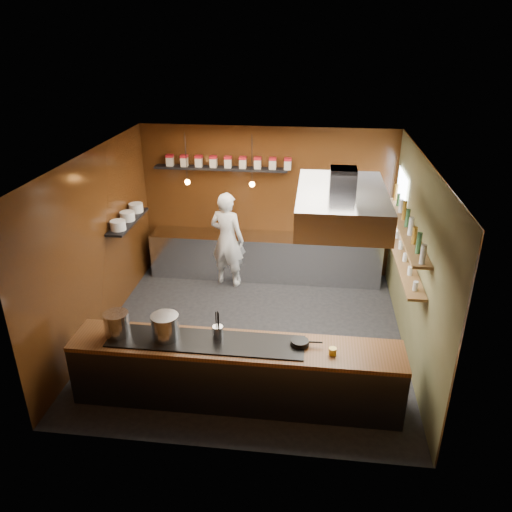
# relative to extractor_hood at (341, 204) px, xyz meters

# --- Properties ---
(floor) EXTENTS (5.00, 5.00, 0.00)m
(floor) POSITION_rel_extractor_hood_xyz_m (-1.30, 0.40, -2.51)
(floor) COLOR black
(floor) RESTS_ON ground
(back_wall) EXTENTS (5.00, 0.00, 5.00)m
(back_wall) POSITION_rel_extractor_hood_xyz_m (-1.30, 2.90, -1.01)
(back_wall) COLOR black
(back_wall) RESTS_ON ground
(left_wall) EXTENTS (0.00, 5.00, 5.00)m
(left_wall) POSITION_rel_extractor_hood_xyz_m (-3.80, 0.40, -1.01)
(left_wall) COLOR black
(left_wall) RESTS_ON ground
(right_wall) EXTENTS (0.00, 5.00, 5.00)m
(right_wall) POSITION_rel_extractor_hood_xyz_m (1.20, 0.40, -1.01)
(right_wall) COLOR brown
(right_wall) RESTS_ON ground
(ceiling) EXTENTS (5.00, 5.00, 0.00)m
(ceiling) POSITION_rel_extractor_hood_xyz_m (-1.30, 0.40, 0.49)
(ceiling) COLOR silver
(ceiling) RESTS_ON back_wall
(window_pane) EXTENTS (0.00, 1.00, 1.00)m
(window_pane) POSITION_rel_extractor_hood_xyz_m (1.15, 2.10, -0.61)
(window_pane) COLOR white
(window_pane) RESTS_ON right_wall
(prep_counter) EXTENTS (4.60, 0.65, 0.90)m
(prep_counter) POSITION_rel_extractor_hood_xyz_m (-1.30, 2.57, -2.06)
(prep_counter) COLOR silver
(prep_counter) RESTS_ON floor
(pass_counter) EXTENTS (4.40, 0.72, 0.94)m
(pass_counter) POSITION_rel_extractor_hood_xyz_m (-1.30, -1.20, -2.04)
(pass_counter) COLOR #38383D
(pass_counter) RESTS_ON floor
(tin_shelf) EXTENTS (2.60, 0.26, 0.04)m
(tin_shelf) POSITION_rel_extractor_hood_xyz_m (-2.20, 2.76, -0.31)
(tin_shelf) COLOR black
(tin_shelf) RESTS_ON back_wall
(plate_shelf) EXTENTS (0.30, 1.40, 0.04)m
(plate_shelf) POSITION_rel_extractor_hood_xyz_m (-3.64, 1.40, -0.96)
(plate_shelf) COLOR black
(plate_shelf) RESTS_ON left_wall
(bottle_shelf_upper) EXTENTS (0.26, 2.80, 0.04)m
(bottle_shelf_upper) POSITION_rel_extractor_hood_xyz_m (1.04, 0.70, -0.59)
(bottle_shelf_upper) COLOR brown
(bottle_shelf_upper) RESTS_ON right_wall
(bottle_shelf_lower) EXTENTS (0.26, 2.80, 0.04)m
(bottle_shelf_lower) POSITION_rel_extractor_hood_xyz_m (1.04, 0.70, -1.06)
(bottle_shelf_lower) COLOR brown
(bottle_shelf_lower) RESTS_ON right_wall
(extractor_hood) EXTENTS (1.20, 2.00, 0.72)m
(extractor_hood) POSITION_rel_extractor_hood_xyz_m (0.00, 0.00, 0.00)
(extractor_hood) COLOR #38383D
(extractor_hood) RESTS_ON ceiling
(pendant_left) EXTENTS (0.10, 0.10, 0.95)m
(pendant_left) POSITION_rel_extractor_hood_xyz_m (-2.70, 2.10, -0.35)
(pendant_left) COLOR black
(pendant_left) RESTS_ON ceiling
(pendant_right) EXTENTS (0.10, 0.10, 0.95)m
(pendant_right) POSITION_rel_extractor_hood_xyz_m (-1.50, 2.10, -0.35)
(pendant_right) COLOR black
(pendant_right) RESTS_ON ceiling
(storage_tins) EXTENTS (2.43, 0.13, 0.22)m
(storage_tins) POSITION_rel_extractor_hood_xyz_m (-2.05, 2.76, -0.17)
(storage_tins) COLOR #BEB49D
(storage_tins) RESTS_ON tin_shelf
(plate_stacks) EXTENTS (0.26, 1.16, 0.16)m
(plate_stacks) POSITION_rel_extractor_hood_xyz_m (-3.64, 1.40, -0.86)
(plate_stacks) COLOR silver
(plate_stacks) RESTS_ON plate_shelf
(bottles) EXTENTS (0.06, 2.66, 0.24)m
(bottles) POSITION_rel_extractor_hood_xyz_m (1.04, 0.70, -0.45)
(bottles) COLOR silver
(bottles) RESTS_ON bottle_shelf_upper
(wine_glasses) EXTENTS (0.07, 2.37, 0.13)m
(wine_glasses) POSITION_rel_extractor_hood_xyz_m (1.04, 0.70, -0.97)
(wine_glasses) COLOR silver
(wine_glasses) RESTS_ON bottle_shelf_lower
(stockpot_large) EXTENTS (0.39, 0.39, 0.33)m
(stockpot_large) POSITION_rel_extractor_hood_xyz_m (-2.90, -1.19, -1.40)
(stockpot_large) COLOR silver
(stockpot_large) RESTS_ON pass_counter
(stockpot_small) EXTENTS (0.40, 0.40, 0.34)m
(stockpot_small) POSITION_rel_extractor_hood_xyz_m (-2.23, -1.19, -1.39)
(stockpot_small) COLOR #BBBEC2
(stockpot_small) RESTS_ON pass_counter
(utensil_crock) EXTENTS (0.15, 0.15, 0.18)m
(utensil_crock) POSITION_rel_extractor_hood_xyz_m (-1.55, -1.12, -1.47)
(utensil_crock) COLOR silver
(utensil_crock) RESTS_ON pass_counter
(frying_pan) EXTENTS (0.42, 0.25, 0.06)m
(frying_pan) POSITION_rel_extractor_hood_xyz_m (-0.46, -1.13, -1.53)
(frying_pan) COLOR black
(frying_pan) RESTS_ON pass_counter
(butter_jar) EXTENTS (0.13, 0.13, 0.09)m
(butter_jar) POSITION_rel_extractor_hood_xyz_m (-0.04, -1.27, -1.54)
(butter_jar) COLOR yellow
(butter_jar) RESTS_ON pass_counter
(espresso_machine) EXTENTS (0.47, 0.45, 0.37)m
(espresso_machine) POSITION_rel_extractor_hood_xyz_m (0.80, 2.64, -1.42)
(espresso_machine) COLOR black
(espresso_machine) RESTS_ON prep_counter
(chef) EXTENTS (0.79, 0.63, 1.90)m
(chef) POSITION_rel_extractor_hood_xyz_m (-2.01, 2.20, -1.56)
(chef) COLOR silver
(chef) RESTS_ON floor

